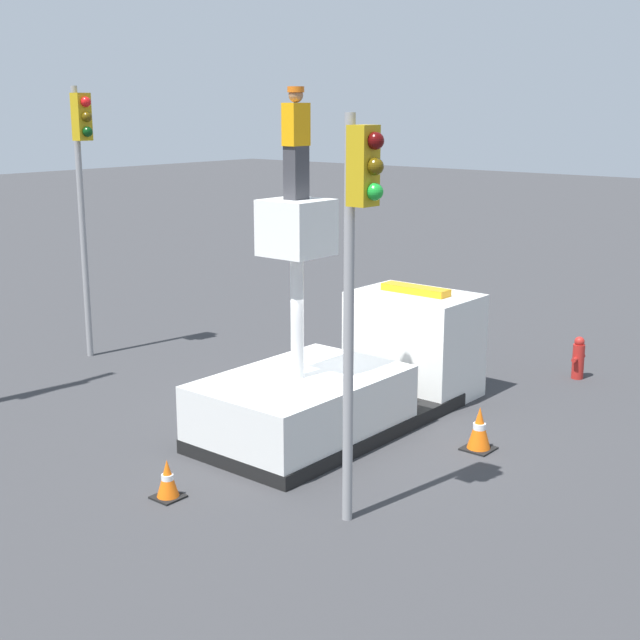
# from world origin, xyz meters

# --- Properties ---
(ground_plane) EXTENTS (120.00, 120.00, 0.00)m
(ground_plane) POSITION_xyz_m (0.00, 0.00, 0.00)
(ground_plane) COLOR #38383A
(bucket_truck) EXTENTS (5.97, 2.41, 4.12)m
(bucket_truck) POSITION_xyz_m (0.55, 0.00, 0.81)
(bucket_truck) COLOR black
(bucket_truck) RESTS_ON ground
(worker) EXTENTS (0.40, 0.26, 1.75)m
(worker) POSITION_xyz_m (-0.91, 0.00, 5.00)
(worker) COLOR #38383D
(worker) RESTS_ON bucket_truck
(traffic_light_pole) EXTENTS (0.34, 0.57, 5.49)m
(traffic_light_pole) POSITION_xyz_m (-2.66, -2.57, 3.88)
(traffic_light_pole) COLOR gray
(traffic_light_pole) RESTS_ON ground
(traffic_light_across) EXTENTS (0.34, 0.57, 6.00)m
(traffic_light_across) POSITION_xyz_m (0.12, 7.10, 4.22)
(traffic_light_across) COLOR gray
(traffic_light_across) RESTS_ON ground
(fire_hydrant) EXTENTS (0.49, 0.25, 0.90)m
(fire_hydrant) POSITION_xyz_m (5.60, -2.10, 0.44)
(fire_hydrant) COLOR #B2231E
(fire_hydrant) RESTS_ON ground
(traffic_cone_rear) EXTENTS (0.41, 0.41, 0.59)m
(traffic_cone_rear) POSITION_xyz_m (-3.80, -0.01, 0.28)
(traffic_cone_rear) COLOR black
(traffic_cone_rear) RESTS_ON ground
(traffic_cone_curbside) EXTENTS (0.49, 0.49, 0.74)m
(traffic_cone_curbside) POSITION_xyz_m (0.76, -2.53, 0.35)
(traffic_cone_curbside) COLOR black
(traffic_cone_curbside) RESTS_ON ground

